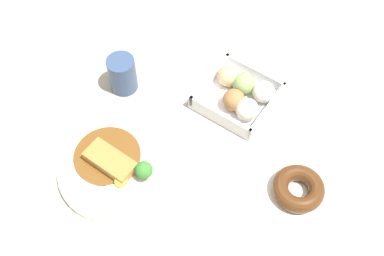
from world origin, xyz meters
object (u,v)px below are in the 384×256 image
coffee_mug (122,74)px  donut_box (241,94)px  curry_plate (116,168)px  chocolate_ring_donut (298,189)px

coffee_mug → donut_box: bearing=-154.8°
curry_plate → coffee_mug: coffee_mug is taller
chocolate_ring_donut → donut_box: bearing=-31.4°
curry_plate → donut_box: (-0.13, -0.32, 0.01)m
curry_plate → chocolate_ring_donut: 0.39m
curry_plate → chocolate_ring_donut: curry_plate is taller
curry_plate → chocolate_ring_donut: bearing=-153.2°
donut_box → chocolate_ring_donut: (-0.23, 0.14, -0.01)m
curry_plate → coffee_mug: bearing=-55.6°
curry_plate → coffee_mug: 0.24m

